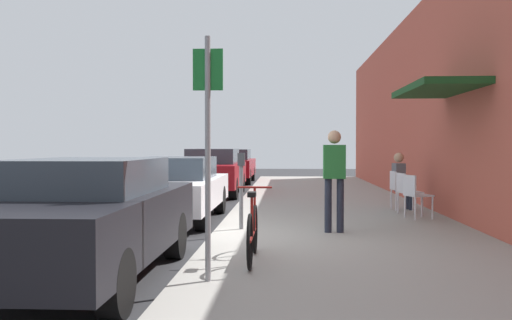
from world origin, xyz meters
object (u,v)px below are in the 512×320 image
(parked_car_0, at_px, (84,217))
(parked_car_3, at_px, (232,165))
(bicycle_0, at_px, (253,232))
(cafe_chair_2, at_px, (399,187))
(parking_meter, at_px, (241,185))
(cafe_chair_0, at_px, (415,193))
(cafe_chair_1, at_px, (406,190))
(parked_car_1, at_px, (174,187))
(street_sign, at_px, (208,138))
(parked_car_2, at_px, (213,171))
(pedestrian_standing, at_px, (334,173))
(seated_patron_2, at_px, (401,179))

(parked_car_0, bearing_deg, parked_car_3, 90.00)
(bicycle_0, xyz_separation_m, cafe_chair_2, (2.96, 5.90, 0.14))
(parking_meter, relative_size, cafe_chair_0, 1.52)
(parking_meter, xyz_separation_m, cafe_chair_1, (3.32, 2.34, -0.26))
(parked_car_0, xyz_separation_m, parked_car_1, (0.00, 5.28, -0.04))
(parked_car_0, xyz_separation_m, cafe_chair_1, (4.87, 5.71, -0.12))
(parked_car_3, xyz_separation_m, street_sign, (1.50, -18.06, 0.90))
(parked_car_2, bearing_deg, parked_car_1, -90.00)
(parking_meter, xyz_separation_m, bicycle_0, (0.36, -2.72, -0.41))
(street_sign, distance_m, cafe_chair_2, 7.82)
(parked_car_2, height_order, cafe_chair_2, parked_car_2)
(parked_car_3, height_order, cafe_chair_2, parked_car_3)
(parked_car_0, height_order, pedestrian_standing, pedestrian_standing)
(cafe_chair_2, bearing_deg, parked_car_1, -165.29)
(parking_meter, xyz_separation_m, street_sign, (-0.05, -3.80, 0.75))
(parked_car_3, distance_m, seated_patron_2, 12.12)
(parked_car_1, relative_size, cafe_chair_1, 5.06)
(parked_car_1, height_order, cafe_chair_1, parked_car_1)
(parked_car_1, height_order, seated_patron_2, seated_patron_2)
(parked_car_1, xyz_separation_m, parked_car_3, (-0.00, 12.36, 0.05))
(parked_car_2, bearing_deg, pedestrian_standing, -69.45)
(cafe_chair_0, height_order, pedestrian_standing, pedestrian_standing)
(parked_car_2, bearing_deg, cafe_chair_1, -49.44)
(parking_meter, distance_m, cafe_chair_2, 4.61)
(parked_car_1, bearing_deg, parked_car_0, -90.00)
(parking_meter, bearing_deg, parked_car_2, 100.93)
(parking_meter, bearing_deg, seated_patron_2, 43.35)
(cafe_chair_0, relative_size, seated_patron_2, 0.67)
(cafe_chair_0, bearing_deg, street_sign, -122.23)
(parked_car_2, bearing_deg, bicycle_0, -79.92)
(street_sign, height_order, bicycle_0, street_sign)
(street_sign, bearing_deg, bicycle_0, 69.10)
(parked_car_1, bearing_deg, parked_car_2, 90.00)
(parked_car_3, xyz_separation_m, cafe_chair_1, (4.87, -11.92, -0.12))
(parked_car_2, relative_size, seated_patron_2, 3.41)
(pedestrian_standing, bearing_deg, seated_patron_2, 62.77)
(parked_car_2, xyz_separation_m, pedestrian_standing, (3.13, -8.34, 0.36))
(parked_car_3, relative_size, cafe_chair_1, 5.06)
(parked_car_3, distance_m, pedestrian_standing, 14.91)
(parked_car_1, xyz_separation_m, seated_patron_2, (4.93, 1.28, 0.12))
(parked_car_3, xyz_separation_m, cafe_chair_0, (4.87, -12.71, -0.12))
(seated_patron_2, bearing_deg, pedestrian_standing, -117.23)
(parked_car_3, xyz_separation_m, pedestrian_standing, (3.13, -14.57, 0.38))
(parking_meter, bearing_deg, bicycle_0, -82.44)
(parking_meter, relative_size, pedestrian_standing, 0.78)
(parked_car_2, height_order, bicycle_0, parked_car_2)
(parked_car_3, distance_m, parking_meter, 14.35)
(parked_car_3, distance_m, street_sign, 18.14)
(seated_patron_2, bearing_deg, cafe_chair_0, -91.95)
(parked_car_2, xyz_separation_m, cafe_chair_2, (4.87, -4.85, -0.14))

